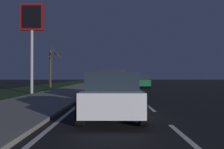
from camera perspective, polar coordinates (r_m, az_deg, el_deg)
ground at (r=28.91m, az=3.58°, el=-3.21°), size 144.00×144.00×0.00m
sidewalk_shoulder at (r=29.14m, az=-7.70°, el=-3.07°), size 108.00×4.00×0.12m
grass_verge at (r=30.25m, az=-17.13°, el=-3.07°), size 108.00×6.00×0.01m
lane_markings at (r=31.20m, az=-1.28°, el=-3.00°), size 108.00×3.54×0.01m
pickup_truck at (r=15.61m, az=-0.04°, el=-2.01°), size 5.43×2.29×1.87m
sedan_white at (r=8.39m, az=0.02°, el=-4.75°), size 4.40×2.02×1.54m
sedan_black at (r=37.65m, az=0.17°, el=-1.37°), size 4.45×2.11×1.54m
sedan_green at (r=29.90m, az=6.82°, el=-1.62°), size 4.42×2.05×1.54m
gas_price_sign at (r=21.43m, az=-18.24°, el=10.79°), size 0.27×1.90×7.39m
bare_tree_far at (r=31.76m, az=-14.13°, el=1.74°), size 1.27×1.62×5.17m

